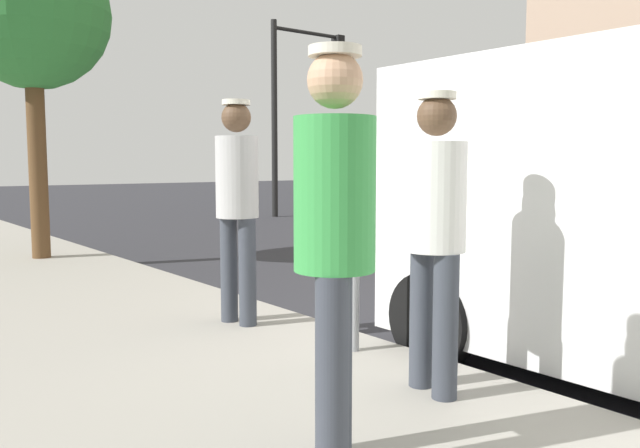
{
  "coord_description": "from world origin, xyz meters",
  "views": [
    {
      "loc": [
        4.2,
        3.32,
        1.45
      ],
      "look_at": [
        1.65,
        0.09,
        1.05
      ],
      "focal_mm": 35.67,
      "sensor_mm": 36.0,
      "label": 1
    }
  ],
  "objects_px": {
    "parking_meter_near": "(355,202)",
    "traffic_light_corner": "(299,87)",
    "pedestrian_in_green": "(335,230)",
    "street_tree": "(31,14)",
    "pedestrian_in_gray": "(237,196)",
    "pedestrian_in_white": "(435,223)"
  },
  "relations": [
    {
      "from": "pedestrian_in_gray",
      "to": "traffic_light_corner",
      "type": "xyz_separation_m",
      "value": [
        -7.87,
        -9.82,
        2.33
      ]
    },
    {
      "from": "parking_meter_near",
      "to": "traffic_light_corner",
      "type": "relative_size",
      "value": 0.29
    },
    {
      "from": "pedestrian_in_green",
      "to": "traffic_light_corner",
      "type": "relative_size",
      "value": 0.34
    },
    {
      "from": "parking_meter_near",
      "to": "pedestrian_in_green",
      "type": "relative_size",
      "value": 0.86
    },
    {
      "from": "pedestrian_in_green",
      "to": "street_tree",
      "type": "height_order",
      "value": "street_tree"
    },
    {
      "from": "parking_meter_near",
      "to": "pedestrian_in_gray",
      "type": "relative_size",
      "value": 0.85
    },
    {
      "from": "pedestrian_in_green",
      "to": "pedestrian_in_white",
      "type": "distance_m",
      "value": 1.06
    },
    {
      "from": "parking_meter_near",
      "to": "street_tree",
      "type": "xyz_separation_m",
      "value": [
        0.5,
        -5.93,
        2.24
      ]
    },
    {
      "from": "pedestrian_in_white",
      "to": "street_tree",
      "type": "bearing_deg",
      "value": -87.24
    },
    {
      "from": "parking_meter_near",
      "to": "pedestrian_in_green",
      "type": "bearing_deg",
      "value": 45.83
    },
    {
      "from": "pedestrian_in_green",
      "to": "pedestrian_in_gray",
      "type": "height_order",
      "value": "pedestrian_in_gray"
    },
    {
      "from": "pedestrian_in_white",
      "to": "street_tree",
      "type": "xyz_separation_m",
      "value": [
        0.33,
        -6.8,
        2.31
      ]
    },
    {
      "from": "pedestrian_in_green",
      "to": "street_tree",
      "type": "xyz_separation_m",
      "value": [
        -0.67,
        -7.14,
        2.25
      ]
    },
    {
      "from": "parking_meter_near",
      "to": "pedestrian_in_white",
      "type": "bearing_deg",
      "value": 78.57
    },
    {
      "from": "parking_meter_near",
      "to": "pedestrian_in_gray",
      "type": "bearing_deg",
      "value": -78.53
    },
    {
      "from": "parking_meter_near",
      "to": "pedestrian_in_white",
      "type": "distance_m",
      "value": 0.9
    },
    {
      "from": "pedestrian_in_gray",
      "to": "street_tree",
      "type": "distance_m",
      "value": 5.28
    },
    {
      "from": "street_tree",
      "to": "pedestrian_in_white",
      "type": "bearing_deg",
      "value": 92.76
    },
    {
      "from": "traffic_light_corner",
      "to": "pedestrian_in_gray",
      "type": "bearing_deg",
      "value": 51.32
    },
    {
      "from": "parking_meter_near",
      "to": "pedestrian_in_gray",
      "type": "height_order",
      "value": "pedestrian_in_gray"
    },
    {
      "from": "pedestrian_in_green",
      "to": "street_tree",
      "type": "bearing_deg",
      "value": -95.39
    },
    {
      "from": "pedestrian_in_gray",
      "to": "street_tree",
      "type": "bearing_deg",
      "value": -86.75
    }
  ]
}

